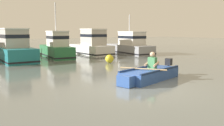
{
  "coord_description": "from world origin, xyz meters",
  "views": [
    {
      "loc": [
        -5.57,
        -7.08,
        2.07
      ],
      "look_at": [
        0.67,
        2.73,
        0.55
      ],
      "focal_mm": 39.23,
      "sensor_mm": 36.0,
      "label": 1
    }
  ],
  "objects_px": {
    "moored_boat_green": "(56,47)",
    "moored_boat_white": "(92,45)",
    "mooring_buoy": "(109,59)",
    "rowboat_with_person": "(149,74)",
    "moored_boat_teal": "(12,48)",
    "moored_boat_grey": "(130,45)"
  },
  "relations": [
    {
      "from": "moored_boat_green",
      "to": "moored_boat_white",
      "type": "distance_m",
      "value": 3.57
    },
    {
      "from": "moored_boat_green",
      "to": "mooring_buoy",
      "type": "distance_m",
      "value": 5.5
    },
    {
      "from": "moored_boat_green",
      "to": "moored_boat_white",
      "type": "xyz_separation_m",
      "value": [
        3.51,
        0.67,
        0.05
      ]
    },
    {
      "from": "rowboat_with_person",
      "to": "moored_boat_green",
      "type": "relative_size",
      "value": 0.71
    },
    {
      "from": "rowboat_with_person",
      "to": "moored_boat_teal",
      "type": "height_order",
      "value": "moored_boat_teal"
    },
    {
      "from": "moored_boat_white",
      "to": "mooring_buoy",
      "type": "height_order",
      "value": "moored_boat_white"
    },
    {
      "from": "moored_boat_white",
      "to": "rowboat_with_person",
      "type": "bearing_deg",
      "value": -106.12
    },
    {
      "from": "moored_boat_white",
      "to": "moored_boat_teal",
      "type": "bearing_deg",
      "value": -173.31
    },
    {
      "from": "moored_boat_teal",
      "to": "moored_boat_green",
      "type": "relative_size",
      "value": 1.34
    },
    {
      "from": "moored_boat_green",
      "to": "mooring_buoy",
      "type": "height_order",
      "value": "moored_boat_green"
    },
    {
      "from": "moored_boat_white",
      "to": "mooring_buoy",
      "type": "xyz_separation_m",
      "value": [
        -1.8,
        -5.87,
        -0.56
      ]
    },
    {
      "from": "moored_boat_grey",
      "to": "moored_boat_green",
      "type": "bearing_deg",
      "value": 176.38
    },
    {
      "from": "moored_boat_teal",
      "to": "moored_boat_white",
      "type": "height_order",
      "value": "moored_boat_white"
    },
    {
      "from": "moored_boat_white",
      "to": "mooring_buoy",
      "type": "relative_size",
      "value": 8.93
    },
    {
      "from": "rowboat_with_person",
      "to": "moored_boat_teal",
      "type": "bearing_deg",
      "value": 108.18
    },
    {
      "from": "rowboat_with_person",
      "to": "moored_boat_grey",
      "type": "xyz_separation_m",
      "value": [
        6.7,
        10.46,
        0.5
      ]
    },
    {
      "from": "rowboat_with_person",
      "to": "moored_boat_green",
      "type": "distance_m",
      "value": 10.91
    },
    {
      "from": "moored_boat_green",
      "to": "moored_boat_teal",
      "type": "bearing_deg",
      "value": -177.68
    },
    {
      "from": "moored_boat_white",
      "to": "mooring_buoy",
      "type": "distance_m",
      "value": 6.17
    },
    {
      "from": "moored_boat_grey",
      "to": "mooring_buoy",
      "type": "height_order",
      "value": "moored_boat_grey"
    },
    {
      "from": "moored_boat_white",
      "to": "moored_boat_grey",
      "type": "xyz_separation_m",
      "value": [
        3.35,
        -1.1,
        -0.08
      ]
    },
    {
      "from": "moored_boat_teal",
      "to": "mooring_buoy",
      "type": "bearing_deg",
      "value": -44.97
    }
  ]
}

